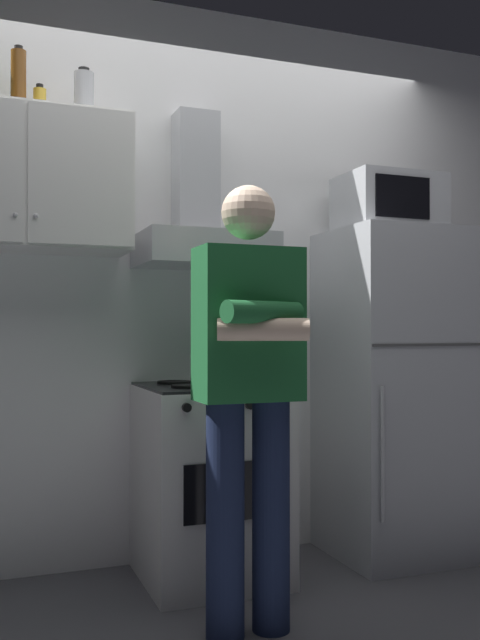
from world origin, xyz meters
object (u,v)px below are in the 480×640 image
range_hood (202,225)px  bottle_spice_jar (40,100)px  refrigerator (392,392)px  microwave (389,204)px  stove_oven (210,481)px  cooking_pot (247,370)px  bottle_canister_steel (84,94)px  person_standing (249,387)px  bottle_beer_brown (18,78)px  upper_cabinet (23,180)px

range_hood → bottle_spice_jar: bottle_spice_jar is taller
refrigerator → microwave: (-0.00, 0.02, 0.94)m
stove_oven → microwave: size_ratio=1.82×
cooking_pot → bottle_canister_steel: (-0.67, 0.26, 1.22)m
range_hood → person_standing: (-0.05, -0.73, -0.70)m
refrigerator → bottle_spice_jar: bearing=175.1°
bottle_spice_jar → range_hood: bearing=-1.3°
bottle_canister_steel → bottle_beer_brown: 0.28m
refrigerator → person_standing: size_ratio=0.98×
microwave → cooking_pot: 1.16m
refrigerator → range_hood: bearing=172.5°
person_standing → bottle_spice_jar: size_ratio=13.30×
range_hood → refrigerator: 1.25m
upper_cabinet → bottle_canister_steel: 0.48m
stove_oven → bottle_canister_steel: size_ratio=4.01×
upper_cabinet → stove_oven: 1.55m
cooking_pot → bottle_canister_steel: bottle_canister_steel is taller
stove_oven → refrigerator: refrigerator is taller
person_standing → bottle_beer_brown: size_ratio=6.27×
upper_cabinet → refrigerator: bearing=-4.1°
bottle_canister_steel → bottle_beer_brown: bearing=-171.9°
bottle_canister_steel → bottle_spice_jar: bearing=179.4°
stove_oven → person_standing: size_ratio=0.53×
refrigerator → cooking_pot: refrigerator is taller
stove_oven → person_standing: (-0.05, -0.61, 0.47)m
range_hood → microwave: 0.97m
upper_cabinet → range_hood: size_ratio=1.20×
microwave → bottle_canister_steel: bottle_canister_steel is taller
stove_oven → bottle_canister_steel: 1.81m
microwave → bottle_canister_steel: (-1.49, 0.12, 0.41)m
stove_oven → range_hood: 1.17m
upper_cabinet → range_hood: 0.81m
person_standing → bottle_beer_brown: bottle_beer_brown is taller
range_hood → person_standing: size_ratio=0.46×
person_standing → refrigerator: bearing=31.2°
microwave → bottle_beer_brown: bearing=177.3°
stove_oven → person_standing: 0.77m
upper_cabinet → microwave: bearing=-3.5°
cooking_pot → bottle_canister_steel: size_ratio=1.25×
stove_oven → upper_cabinet: bearing=171.1°
person_standing → bottle_spice_jar: (-0.68, 0.75, 1.20)m
bottle_spice_jar → refrigerator: bearing=-4.9°
microwave → bottle_beer_brown: (-1.77, 0.08, 0.43)m
refrigerator → bottle_canister_steel: bearing=174.6°
bottle_beer_brown → microwave: bearing=-2.7°
upper_cabinet → person_standing: (0.75, -0.73, -0.85)m
bottle_spice_jar → bottle_canister_steel: (0.19, -0.00, 0.05)m
refrigerator → person_standing: person_standing is taller
person_standing → stove_oven: bearing=85.3°
upper_cabinet → bottle_beer_brown: bearing=-131.8°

